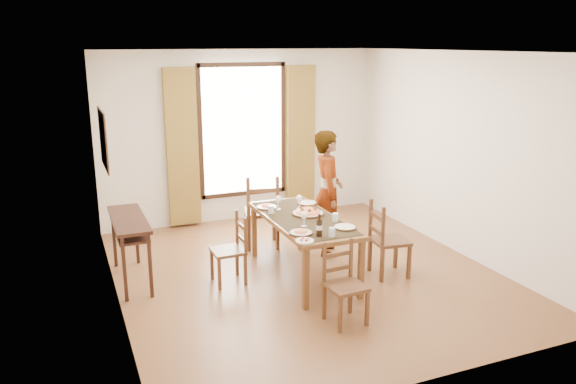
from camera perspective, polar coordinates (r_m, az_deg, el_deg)
name	(u,v)px	position (r m, az deg, el deg)	size (l,w,h in m)	color
ground	(305,273)	(7.11, 1.79, -8.25)	(5.00, 5.00, 0.00)	#472C16
room_shell	(302,150)	(6.77, 1.41, 4.24)	(4.60, 5.10, 2.74)	beige
console_table	(129,227)	(6.92, -15.85, -3.45)	(0.38, 1.20, 0.80)	black
dining_table	(303,223)	(6.80, 1.52, -3.16)	(0.80, 1.81, 0.76)	brown
chair_west	(231,251)	(6.76, -5.86, -6.00)	(0.38, 0.38, 0.85)	#502F1A
chair_north	(262,213)	(7.85, -2.67, -2.18)	(0.56, 0.56, 1.05)	#502F1A
chair_south	(344,286)	(5.84, 5.74, -9.49)	(0.40, 0.40, 0.84)	#502F1A
chair_east	(387,242)	(7.00, 10.05, -4.99)	(0.46, 0.46, 0.95)	#502F1A
man	(328,193)	(7.55, 4.06, -0.09)	(0.60, 0.72, 1.69)	gray
plate_sw	(301,231)	(6.21, 1.33, -4.01)	(0.27, 0.27, 0.05)	silver
plate_se	(345,226)	(6.42, 5.82, -3.43)	(0.27, 0.27, 0.05)	silver
plate_nw	(267,206)	(7.17, -2.14, -1.40)	(0.27, 0.27, 0.05)	silver
plate_ne	(307,202)	(7.34, 1.94, -1.00)	(0.27, 0.27, 0.05)	silver
pasta_platter	(308,210)	(6.89, 2.04, -1.89)	(0.40, 0.40, 0.10)	#B43C17
caprese_plate	(305,240)	(5.97, 1.70, -4.88)	(0.20, 0.20, 0.04)	silver
wine_glass_a	(304,219)	(6.42, 1.64, -2.75)	(0.08, 0.08, 0.18)	white
wine_glass_b	(299,202)	(7.10, 1.16, -0.99)	(0.08, 0.08, 0.18)	white
wine_glass_c	(278,203)	(7.07, -0.99, -1.08)	(0.08, 0.08, 0.18)	white
tumbler_a	(335,217)	(6.64, 4.84, -2.59)	(0.07, 0.07, 0.10)	silver
tumbler_b	(271,209)	(6.92, -1.72, -1.79)	(0.07, 0.07, 0.10)	silver
tumbler_c	(332,232)	(6.13, 4.49, -4.09)	(0.07, 0.07, 0.10)	silver
wine_bottle	(319,225)	(6.11, 3.20, -3.39)	(0.07, 0.07, 0.25)	black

